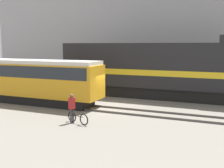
# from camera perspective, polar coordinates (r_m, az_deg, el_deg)

# --- Properties ---
(ground_plane) EXTENTS (120.00, 120.00, 0.00)m
(ground_plane) POSITION_cam_1_polar(r_m,az_deg,el_deg) (21.60, -1.57, -4.66)
(ground_plane) COLOR slate
(track_near) EXTENTS (60.00, 1.50, 0.14)m
(track_near) POSITION_cam_1_polar(r_m,az_deg,el_deg) (20.76, -2.66, -4.99)
(track_near) COLOR #47423D
(track_near) RESTS_ON ground
(track_far) EXTENTS (60.00, 1.51, 0.14)m
(track_far) POSITION_cam_1_polar(r_m,az_deg,el_deg) (26.46, 3.30, -2.19)
(track_far) COLOR #47423D
(track_far) RESTS_ON ground
(building_backdrop) EXTENTS (43.33, 6.00, 11.89)m
(building_backdrop) POSITION_cam_1_polar(r_m,az_deg,el_deg) (35.14, 8.74, 9.85)
(building_backdrop) COLOR #99999E
(building_backdrop) RESTS_ON ground
(freight_locomotive) EXTENTS (17.01, 3.04, 5.49)m
(freight_locomotive) POSITION_cam_1_polar(r_m,az_deg,el_deg) (25.40, 8.64, 3.00)
(freight_locomotive) COLOR black
(freight_locomotive) RESTS_ON ground
(streetcar) EXTENTS (12.86, 2.54, 3.52)m
(streetcar) POSITION_cam_1_polar(r_m,az_deg,el_deg) (23.95, -16.81, 1.13)
(streetcar) COLOR black
(streetcar) RESTS_ON ground
(bicycle) EXTENTS (1.69, 0.66, 0.76)m
(bicycle) POSITION_cam_1_polar(r_m,az_deg,el_deg) (17.12, -6.95, -6.87)
(bicycle) COLOR black
(bicycle) RESTS_ON ground
(person) EXTENTS (0.32, 0.41, 1.80)m
(person) POSITION_cam_1_polar(r_m,az_deg,el_deg) (17.12, -8.17, -4.30)
(person) COLOR #333333
(person) RESTS_ON ground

